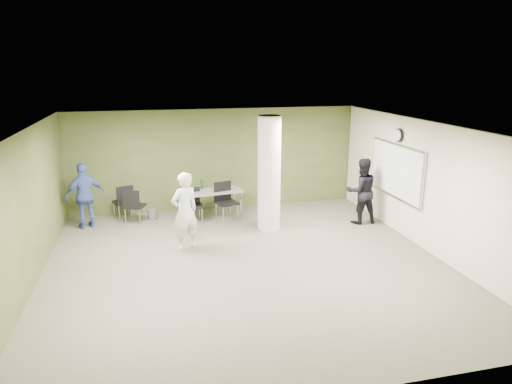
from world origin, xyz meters
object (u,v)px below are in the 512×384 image
object	(u,v)px
woman_white	(185,211)
man_blue	(85,196)
chair_back_left	(124,199)
folding_table	(212,192)
man_black	(361,191)

from	to	relation	value
woman_white	man_blue	xyz separation A→B (m)	(-2.28, 1.98, -0.04)
man_blue	chair_back_left	bearing A→B (deg)	-175.19
chair_back_left	woman_white	world-z (taller)	woman_white
chair_back_left	man_blue	bearing A→B (deg)	4.76
folding_table	man_blue	world-z (taller)	man_blue
folding_table	man_blue	size ratio (longest dim) A/B	1.00
folding_table	chair_back_left	xyz separation A→B (m)	(-2.26, 0.43, -0.16)
folding_table	woman_white	world-z (taller)	woman_white
folding_table	chair_back_left	world-z (taller)	folding_table
chair_back_left	man_black	distance (m)	6.16
man_black	man_blue	distance (m)	6.91
man_black	man_blue	world-z (taller)	man_black
folding_table	chair_back_left	distance (m)	2.30
chair_back_left	man_black	bearing A→B (deg)	141.66
man_black	man_blue	size ratio (longest dim) A/B	1.02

